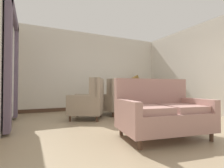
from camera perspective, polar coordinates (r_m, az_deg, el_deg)
name	(u,v)px	position (r m, az deg, el deg)	size (l,w,h in m)	color
ground	(137,123)	(4.11, 8.39, -12.79)	(8.04, 8.04, 0.00)	#9E896B
wall_back	(95,72)	(6.64, -5.71, 4.19)	(5.62, 0.08, 2.91)	silver
wall_left	(6,58)	(4.28, -32.01, 7.42)	(0.08, 4.02, 2.91)	silver
wall_right	(188,70)	(6.55, 24.15, 4.37)	(0.08, 4.02, 2.91)	silver
baseboard_back	(95,108)	(6.60, -5.57, -7.91)	(5.46, 0.03, 0.12)	#4C3323
window_with_curtains	(12,63)	(4.38, -30.58, 6.00)	(0.12, 2.04, 2.47)	silver
coffee_table	(137,105)	(4.38, 8.22, -6.84)	(0.89, 0.89, 0.48)	#4C3323
porcelain_vase	(137,95)	(4.37, 8.29, -3.79)	(0.15, 0.15, 0.33)	brown
settee	(161,113)	(3.00, 16.19, -9.20)	(1.53, 1.09, 0.99)	tan
armchair_far_left	(115,100)	(5.24, 1.09, -5.43)	(1.07, 1.09, 1.08)	gray
armchair_near_sideboard	(89,102)	(4.54, -7.55, -6.01)	(1.13, 1.13, 1.07)	gray
armchair_near_window	(163,100)	(5.52, 16.58, -5.12)	(1.03, 0.96, 1.08)	gray
side_table	(162,101)	(5.62, 16.52, -5.41)	(0.46, 0.46, 0.69)	#4C3323
sideboard	(134,95)	(7.06, 7.38, -3.64)	(0.88, 0.44, 1.16)	#4C3323
gramophone	(136,78)	(7.02, 8.12, 1.91)	(0.49, 0.57, 0.55)	#4C3323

